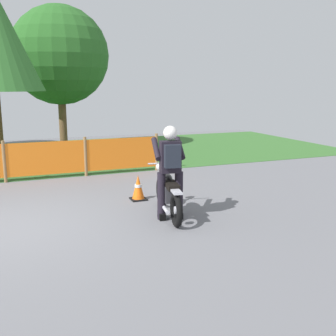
% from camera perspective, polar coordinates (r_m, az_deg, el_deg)
% --- Properties ---
extents(ground, '(24.00, 24.00, 0.02)m').
position_cam_1_polar(ground, '(7.61, -21.32, -7.68)').
color(ground, slate).
extents(grass_verge, '(24.00, 7.43, 0.01)m').
position_cam_1_polar(grass_verge, '(14.65, -21.78, 1.29)').
color(grass_verge, '#386B2D').
rests_on(grass_verge, ground).
extents(barrier_fence, '(8.10, 0.08, 1.05)m').
position_cam_1_polar(barrier_fence, '(10.89, -21.83, 0.89)').
color(barrier_fence, olive).
rests_on(barrier_fence, ground).
extents(tree_near_right, '(3.48, 3.48, 5.16)m').
position_cam_1_polar(tree_near_right, '(15.58, -14.86, 14.88)').
color(tree_near_right, brown).
rests_on(tree_near_right, ground).
extents(motorcycle_lead, '(0.63, 1.89, 0.90)m').
position_cam_1_polar(motorcycle_lead, '(7.58, -0.03, -3.43)').
color(motorcycle_lead, black).
rests_on(motorcycle_lead, ground).
extents(rider_lead, '(0.61, 0.73, 1.69)m').
position_cam_1_polar(rider_lead, '(7.27, 0.33, 0.10)').
color(rider_lead, black).
rests_on(rider_lead, ground).
extents(traffic_cone, '(0.32, 0.32, 0.53)m').
position_cam_1_polar(traffic_cone, '(8.66, -4.17, -2.76)').
color(traffic_cone, black).
rests_on(traffic_cone, ground).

